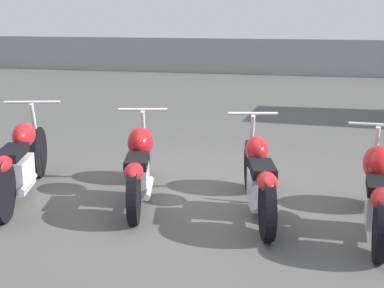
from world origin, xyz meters
name	(u,v)px	position (x,y,z in m)	size (l,w,h in m)	color
ground_plane	(193,196)	(0.00, 0.00, 0.00)	(60.00, 60.00, 0.00)	#514F4C
fence_back	(281,57)	(0.00, 13.35, 0.63)	(40.00, 0.04, 1.26)	gray
motorcycle_slot_0	(20,162)	(-1.94, -0.52, 0.44)	(0.90, 2.19, 1.04)	black
motorcycle_slot_1	(139,165)	(-0.56, -0.28, 0.42)	(0.78, 2.05, 0.97)	black
motorcycle_slot_2	(259,177)	(0.82, -0.38, 0.41)	(0.75, 2.06, 0.99)	black
motorcycle_slot_3	(378,190)	(2.01, -0.61, 0.43)	(0.61, 1.99, 0.98)	black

